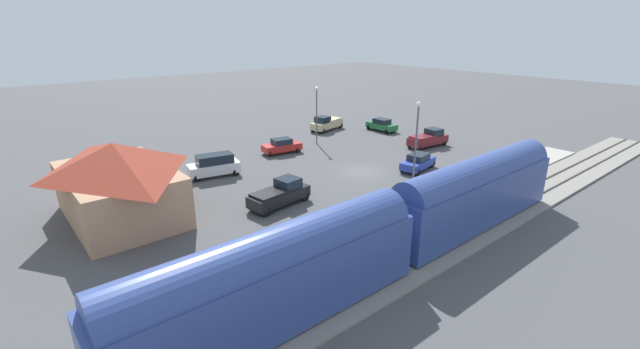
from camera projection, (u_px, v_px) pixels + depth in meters
ground_plane at (362, 171)px, 43.02m from camera, size 200.00×200.00×0.00m
railway_track at (489, 215)px, 32.85m from camera, size 4.80×70.00×0.30m
platform at (446, 199)px, 35.73m from camera, size 3.20×46.00×0.30m
passenger_train at (397, 224)px, 25.14m from camera, size 2.93×33.99×4.98m
station_building at (118, 180)px, 31.61m from camera, size 11.67×7.82×5.97m
pedestrian_on_platform at (434, 196)px, 33.41m from camera, size 0.36×0.36×1.71m
suv_white at (214, 165)px, 41.26m from camera, size 2.91×5.19×2.22m
pickup_black at (280, 194)px, 34.54m from camera, size 2.66×5.61×2.14m
sedan_green at (382, 125)px, 59.41m from camera, size 4.52×2.31×1.74m
pickup_maroon at (428, 138)px, 51.57m from camera, size 2.41×5.55×2.14m
sedan_blue at (418, 162)px, 43.16m from camera, size 2.65×4.76×1.74m
sedan_red at (282, 146)px, 48.97m from camera, size 2.59×4.75×1.74m
pickup_tan at (326, 123)px, 59.73m from camera, size 3.10×5.70×2.14m
light_pole_near_platform at (416, 138)px, 35.52m from camera, size 0.44×0.44×8.16m
light_pole_lot_center at (317, 108)px, 51.65m from camera, size 0.44×0.44×7.08m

